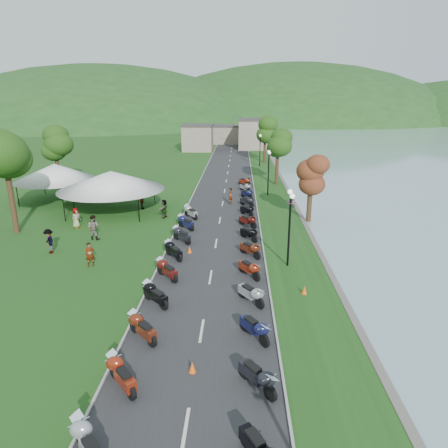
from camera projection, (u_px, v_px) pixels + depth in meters
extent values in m
cube|color=#2C2C2E|center=(225.00, 191.00, 47.71)|extent=(7.00, 120.00, 0.02)
cube|color=gray|center=(223.00, 135.00, 89.87)|extent=(18.00, 16.00, 5.00)
imported|color=slate|center=(91.00, 266.00, 26.52)|extent=(0.72, 0.63, 1.65)
imported|color=slate|center=(95.00, 239.00, 31.54)|extent=(1.05, 0.71, 1.98)
imported|color=slate|center=(51.00, 253.00, 28.73)|extent=(1.13, 1.19, 1.80)
cone|color=#F2590C|center=(192.00, 367.00, 16.20)|extent=(0.31, 0.31, 0.49)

